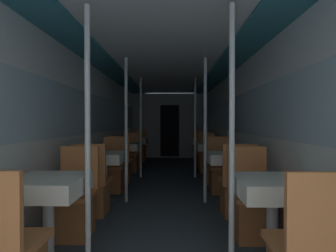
{
  "coord_description": "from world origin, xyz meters",
  "views": [
    {
      "loc": [
        0.11,
        -1.56,
        1.21
      ],
      "look_at": [
        0.03,
        2.91,
        1.14
      ],
      "focal_mm": 28.0,
      "sensor_mm": 36.0,
      "label": 1
    }
  ],
  "objects_px": {
    "chair_right_far_1": "(220,175)",
    "chair_right_far_3": "(199,152)",
    "dining_table_left_0": "(48,191)",
    "support_pole_right_1": "(205,130)",
    "dining_table_left_2": "(126,148)",
    "chair_left_far_3": "(139,152)",
    "chair_right_near_3": "(204,157)",
    "chair_left_far_0": "(74,209)",
    "support_pole_left_1": "(126,130)",
    "chair_left_far_2": "(130,160)",
    "support_pole_right_2": "(195,128)",
    "support_pole_left_2": "(141,128)",
    "dining_table_right_2": "(210,148)",
    "support_pole_right_0": "(232,136)",
    "dining_table_right_1": "(227,160)",
    "chair_right_far_0": "(251,210)",
    "chair_right_near_1": "(236,193)",
    "dining_table_left_1": "(104,160)",
    "chair_right_near_2": "(214,168)",
    "chair_left_near_1": "(93,192)",
    "dining_table_right_0": "(272,192)",
    "chair_left_near_3": "(134,156)",
    "chair_left_far_1": "(113,175)",
    "chair_left_near_2": "(120,168)",
    "support_pole_left_0": "(88,136)",
    "chair_right_far_2": "(207,160)",
    "dining_table_right_3": "(202,142)"
  },
  "relations": [
    {
      "from": "support_pole_right_0",
      "to": "chair_right_near_3",
      "type": "relative_size",
      "value": 2.32
    },
    {
      "from": "chair_left_near_1",
      "to": "chair_left_near_3",
      "type": "height_order",
      "value": "same"
    },
    {
      "from": "dining_table_left_1",
      "to": "chair_right_near_2",
      "type": "relative_size",
      "value": 0.8
    },
    {
      "from": "support_pole_left_1",
      "to": "chair_right_far_1",
      "type": "bearing_deg",
      "value": 20.48
    },
    {
      "from": "dining_table_right_2",
      "to": "chair_right_far_0",
      "type": "bearing_deg",
      "value": -90.0
    },
    {
      "from": "dining_table_left_0",
      "to": "dining_table_right_2",
      "type": "xyz_separation_m",
      "value": [
        1.87,
        3.58,
        0.0
      ]
    },
    {
      "from": "support_pole_left_1",
      "to": "chair_left_near_2",
      "type": "relative_size",
      "value": 2.32
    },
    {
      "from": "chair_left_far_2",
      "to": "dining_table_right_2",
      "type": "xyz_separation_m",
      "value": [
        1.87,
        -0.57,
        0.34
      ]
    },
    {
      "from": "support_pole_left_2",
      "to": "dining_table_right_2",
      "type": "height_order",
      "value": "support_pole_left_2"
    },
    {
      "from": "dining_table_right_1",
      "to": "dining_table_right_2",
      "type": "height_order",
      "value": "same"
    },
    {
      "from": "chair_left_far_0",
      "to": "dining_table_right_2",
      "type": "distance_m",
      "value": 3.55
    },
    {
      "from": "dining_table_right_1",
      "to": "chair_right_far_2",
      "type": "bearing_deg",
      "value": 90.0
    },
    {
      "from": "dining_table_right_2",
      "to": "support_pole_right_2",
      "type": "bearing_deg",
      "value": 180.0
    },
    {
      "from": "dining_table_left_0",
      "to": "support_pole_right_0",
      "type": "height_order",
      "value": "support_pole_right_0"
    },
    {
      "from": "chair_left_far_2",
      "to": "support_pole_right_0",
      "type": "relative_size",
      "value": 0.43
    },
    {
      "from": "dining_table_left_0",
      "to": "chair_left_far_2",
      "type": "xyz_separation_m",
      "value": [
        0.0,
        4.15,
        -0.34
      ]
    },
    {
      "from": "chair_left_near_1",
      "to": "chair_right_near_1",
      "type": "xyz_separation_m",
      "value": [
        1.87,
        0.0,
        0.0
      ]
    },
    {
      "from": "dining_table_left_2",
      "to": "chair_left_near_2",
      "type": "relative_size",
      "value": 0.8
    },
    {
      "from": "chair_right_far_1",
      "to": "chair_right_far_3",
      "type": "height_order",
      "value": "same"
    },
    {
      "from": "support_pole_left_1",
      "to": "chair_left_far_2",
      "type": "relative_size",
      "value": 2.32
    },
    {
      "from": "dining_table_right_0",
      "to": "chair_right_far_3",
      "type": "distance_m",
      "value": 5.95
    },
    {
      "from": "chair_right_far_1",
      "to": "support_pole_left_2",
      "type": "bearing_deg",
      "value": -38.48
    },
    {
      "from": "chair_left_near_3",
      "to": "dining_table_right_3",
      "type": "relative_size",
      "value": 1.26
    },
    {
      "from": "dining_table_left_0",
      "to": "support_pole_right_1",
      "type": "bearing_deg",
      "value": 49.44
    },
    {
      "from": "dining_table_left_0",
      "to": "chair_left_far_3",
      "type": "height_order",
      "value": "chair_left_far_3"
    },
    {
      "from": "support_pole_left_2",
      "to": "chair_right_near_1",
      "type": "distance_m",
      "value": 2.92
    },
    {
      "from": "chair_right_far_0",
      "to": "chair_right_near_1",
      "type": "bearing_deg",
      "value": -90.0
    },
    {
      "from": "dining_table_right_2",
      "to": "support_pole_right_2",
      "type": "distance_m",
      "value": 0.57
    },
    {
      "from": "chair_left_near_2",
      "to": "support_pole_right_2",
      "type": "distance_m",
      "value": 1.82
    },
    {
      "from": "dining_table_left_2",
      "to": "chair_right_far_2",
      "type": "relative_size",
      "value": 0.8
    },
    {
      "from": "chair_left_near_2",
      "to": "support_pole_right_2",
      "type": "bearing_deg",
      "value": 20.48
    },
    {
      "from": "chair_right_near_2",
      "to": "support_pole_left_2",
      "type": "bearing_deg",
      "value": 159.52
    },
    {
      "from": "chair_right_near_1",
      "to": "chair_left_far_2",
      "type": "bearing_deg",
      "value": 122.47
    },
    {
      "from": "chair_left_near_1",
      "to": "chair_right_far_0",
      "type": "relative_size",
      "value": 1.0
    },
    {
      "from": "chair_left_far_1",
      "to": "chair_right_far_0",
      "type": "distance_m",
      "value": 2.58
    },
    {
      "from": "chair_left_far_0",
      "to": "chair_right_far_1",
      "type": "height_order",
      "value": "same"
    },
    {
      "from": "support_pole_left_0",
      "to": "support_pole_right_2",
      "type": "bearing_deg",
      "value": 71.51
    },
    {
      "from": "chair_left_far_2",
      "to": "support_pole_right_2",
      "type": "xyz_separation_m",
      "value": [
        1.53,
        -0.57,
        0.8
      ]
    },
    {
      "from": "dining_table_left_2",
      "to": "chair_right_near_3",
      "type": "bearing_deg",
      "value": 33.12
    },
    {
      "from": "chair_left_far_0",
      "to": "chair_left_far_3",
      "type": "relative_size",
      "value": 1.0
    },
    {
      "from": "chair_left_far_0",
      "to": "dining_table_left_2",
      "type": "xyz_separation_m",
      "value": [
        -0.0,
        3.0,
        0.34
      ]
    },
    {
      "from": "support_pole_right_1",
      "to": "support_pole_left_1",
      "type": "bearing_deg",
      "value": 180.0
    },
    {
      "from": "chair_right_near_2",
      "to": "support_pole_right_2",
      "type": "bearing_deg",
      "value": 120.36
    },
    {
      "from": "chair_left_near_3",
      "to": "chair_left_far_1",
      "type": "bearing_deg",
      "value": -90.0
    },
    {
      "from": "support_pole_left_0",
      "to": "support_pole_right_2",
      "type": "relative_size",
      "value": 1.0
    },
    {
      "from": "chair_right_far_1",
      "to": "chair_right_far_3",
      "type": "bearing_deg",
      "value": -90.0
    },
    {
      "from": "dining_table_left_2",
      "to": "chair_left_far_3",
      "type": "xyz_separation_m",
      "value": [
        0.0,
        2.36,
        -0.34
      ]
    },
    {
      "from": "dining_table_left_0",
      "to": "support_pole_left_2",
      "type": "relative_size",
      "value": 0.34
    },
    {
      "from": "chair_left_far_0",
      "to": "dining_table_left_1",
      "type": "relative_size",
      "value": 1.26
    },
    {
      "from": "dining_table_left_1",
      "to": "chair_right_far_0",
      "type": "distance_m",
      "value": 2.25
    }
  ]
}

